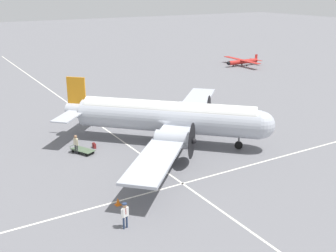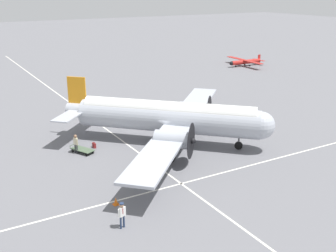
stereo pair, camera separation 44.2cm
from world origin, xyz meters
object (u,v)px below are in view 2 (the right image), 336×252
(airliner_main, at_px, (172,117))
(traffic_cone, at_px, (116,201))
(passenger_boarding, at_px, (76,142))
(light_aircraft_distant, at_px, (245,62))
(baggage_cart, at_px, (82,150))
(crew_foreground, at_px, (122,212))
(suitcase_near_door, at_px, (94,145))

(airliner_main, relative_size, traffic_cone, 40.30)
(passenger_boarding, distance_m, traffic_cone, 9.94)
(light_aircraft_distant, relative_size, traffic_cone, 18.14)
(baggage_cart, distance_m, light_aircraft_distant, 46.18)
(baggage_cart, relative_size, light_aircraft_distant, 0.25)
(airliner_main, height_order, baggage_cart, airliner_main)
(light_aircraft_distant, distance_m, traffic_cone, 52.99)
(passenger_boarding, bearing_deg, traffic_cone, -24.07)
(crew_foreground, relative_size, suitcase_near_door, 3.31)
(crew_foreground, xyz_separation_m, light_aircraft_distant, (-37.51, 40.78, -0.25))
(suitcase_near_door, distance_m, traffic_cone, 10.66)
(crew_foreground, bearing_deg, traffic_cone, -119.26)
(passenger_boarding, bearing_deg, baggage_cart, 56.93)
(light_aircraft_distant, height_order, traffic_cone, light_aircraft_distant)
(suitcase_near_door, distance_m, baggage_cart, 1.42)
(airliner_main, distance_m, light_aircraft_distant, 41.15)
(passenger_boarding, xyz_separation_m, traffic_cone, (9.88, -0.66, -0.79))
(airliner_main, distance_m, suitcase_near_door, 7.32)
(crew_foreground, xyz_separation_m, traffic_cone, (-2.75, 0.78, -0.79))
(passenger_boarding, height_order, suitcase_near_door, passenger_boarding)
(airliner_main, relative_size, crew_foreground, 12.49)
(baggage_cart, bearing_deg, light_aircraft_distant, 96.52)
(crew_foreground, bearing_deg, baggage_cart, -112.24)
(baggage_cart, bearing_deg, crew_foreground, -35.05)
(airliner_main, xyz_separation_m, crew_foreground, (10.59, -9.71, -1.45))
(airliner_main, height_order, light_aircraft_distant, airliner_main)
(passenger_boarding, relative_size, suitcase_near_door, 3.39)
(crew_foreground, bearing_deg, passenger_boarding, -109.94)
(suitcase_near_door, height_order, traffic_cone, traffic_cone)
(baggage_cart, bearing_deg, airliner_main, 49.78)
(airliner_main, bearing_deg, baggage_cart, -149.37)
(crew_foreground, distance_m, traffic_cone, 2.97)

